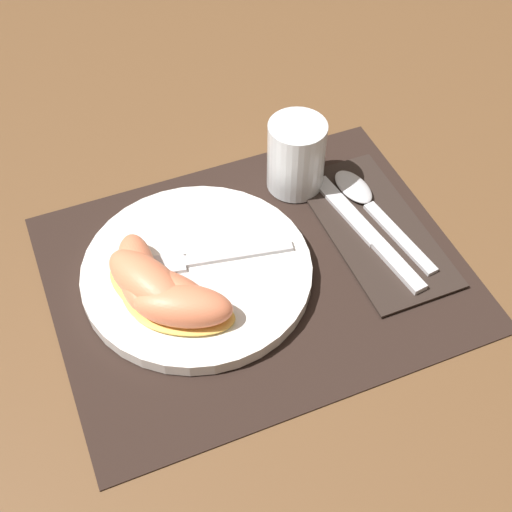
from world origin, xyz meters
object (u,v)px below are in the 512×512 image
at_px(knife, 369,234).
at_px(citrus_wedge_1, 150,287).
at_px(spoon, 365,200).
at_px(citrus_wedge_3, 183,307).
at_px(plate, 197,272).
at_px(juice_glass, 296,159).
at_px(fork, 192,261).
at_px(citrus_wedge_2, 169,291).
at_px(citrus_wedge_0, 138,273).

xyz_separation_m(knife, citrus_wedge_1, (-0.26, 0.00, 0.03)).
relative_size(spoon, citrus_wedge_3, 1.57).
xyz_separation_m(plate, juice_glass, (0.16, 0.09, 0.03)).
relative_size(fork, citrus_wedge_3, 1.65).
bearing_deg(citrus_wedge_2, citrus_wedge_1, 148.01).
height_order(plate, fork, fork).
bearing_deg(juice_glass, citrus_wedge_2, -148.03).
height_order(citrus_wedge_0, citrus_wedge_3, citrus_wedge_3).
xyz_separation_m(juice_glass, spoon, (0.06, -0.07, -0.03)).
height_order(plate, juice_glass, juice_glass).
relative_size(knife, citrus_wedge_1, 1.58).
distance_m(knife, fork, 0.21).
relative_size(juice_glass, spoon, 0.49).
xyz_separation_m(fork, citrus_wedge_1, (-0.06, -0.03, 0.02)).
xyz_separation_m(plate, spoon, (0.22, 0.03, -0.00)).
distance_m(spoon, fork, 0.23).
height_order(juice_glass, citrus_wedge_1, juice_glass).
xyz_separation_m(knife, fork, (-0.20, 0.03, 0.01)).
bearing_deg(citrus_wedge_2, citrus_wedge_3, -76.05).
height_order(fork, citrus_wedge_3, citrus_wedge_3).
bearing_deg(juice_glass, citrus_wedge_0, -158.17).
distance_m(plate, citrus_wedge_2, 0.06).
xyz_separation_m(knife, citrus_wedge_2, (-0.24, -0.01, 0.03)).
bearing_deg(citrus_wedge_2, citrus_wedge_0, 123.78).
bearing_deg(citrus_wedge_0, citrus_wedge_1, -75.85).
height_order(juice_glass, citrus_wedge_0, juice_glass).
bearing_deg(citrus_wedge_2, knife, 2.35).
distance_m(juice_glass, spoon, 0.10).
bearing_deg(citrus_wedge_0, knife, -5.44).
distance_m(citrus_wedge_1, citrus_wedge_2, 0.02).
bearing_deg(citrus_wedge_0, spoon, 4.89).
relative_size(plate, citrus_wedge_0, 2.21).
bearing_deg(knife, citrus_wedge_2, -177.65).
distance_m(knife, citrus_wedge_2, 0.24).
bearing_deg(fork, plate, -78.10).
bearing_deg(citrus_wedge_1, plate, 19.62).
relative_size(plate, citrus_wedge_3, 2.14).
distance_m(fork, citrus_wedge_3, 0.08).
distance_m(spoon, citrus_wedge_3, 0.27).
height_order(knife, citrus_wedge_0, citrus_wedge_0).
distance_m(citrus_wedge_0, citrus_wedge_3, 0.07).
relative_size(knife, citrus_wedge_2, 1.92).
bearing_deg(citrus_wedge_1, knife, -0.21).
xyz_separation_m(plate, fork, (-0.00, 0.01, 0.01)).
relative_size(citrus_wedge_0, citrus_wedge_1, 0.90).
xyz_separation_m(spoon, citrus_wedge_0, (-0.29, -0.02, 0.02)).
bearing_deg(fork, juice_glass, 27.61).
xyz_separation_m(juice_glass, citrus_wedge_0, (-0.22, -0.09, -0.01)).
relative_size(citrus_wedge_2, citrus_wedge_3, 0.88).
distance_m(plate, spoon, 0.23).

